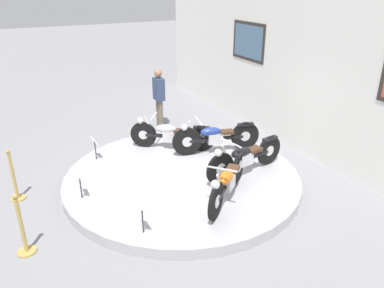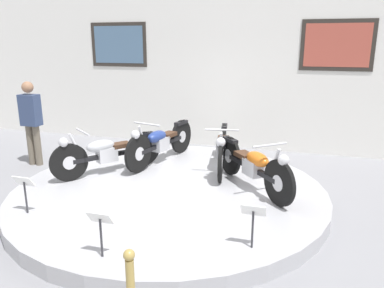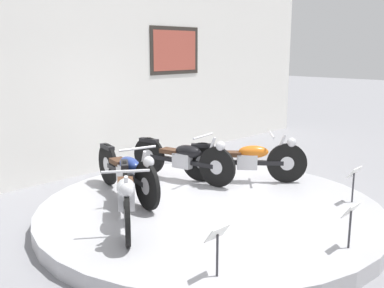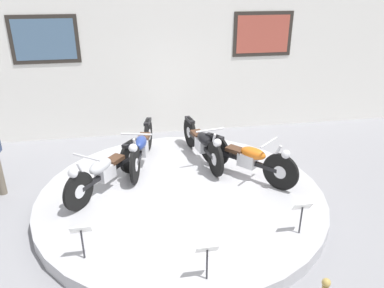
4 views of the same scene
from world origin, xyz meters
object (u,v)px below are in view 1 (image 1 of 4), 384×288
Objects in this scene: info_placard_front_centre at (80,180)px; info_placard_front_left at (95,144)px; motorcycle_orange at (228,180)px; motorcycle_blue at (215,136)px; info_placard_front_right at (142,212)px; stanchion_post_left_of_entry at (15,183)px; visitor_standing at (159,95)px; stanchion_post_right_of_entry at (23,234)px; motorcycle_silver at (170,134)px; motorcycle_black at (244,157)px.

info_placard_front_left is at bearing 156.73° from info_placard_front_centre.
motorcycle_blue is at bearing 156.05° from motorcycle_orange.
motorcycle_blue reaches higher than info_placard_front_right.
visitor_standing is at bearing 120.43° from stanchion_post_left_of_entry.
info_placard_front_centre is 0.31× the size of visitor_standing.
info_placard_front_right is at bearing -50.57° from motorcycle_blue.
motorcycle_blue is 1.92× the size of stanchion_post_left_of_entry.
info_placard_front_centre is 1.35m from stanchion_post_right_of_entry.
visitor_standing reaches higher than info_placard_front_left.
stanchion_post_right_of_entry is at bearing -44.21° from visitor_standing.
info_placard_front_right is (0.23, -1.67, -0.02)m from motorcycle_orange.
motorcycle_orange is 2.60m from info_placard_front_centre.
visitor_standing is 4.49m from stanchion_post_left_of_entry.
motorcycle_silver is at bearing 82.11° from info_placard_front_left.
stanchion_post_left_of_entry is at bearing -69.99° from info_placard_front_left.
stanchion_post_right_of_entry reaches higher than motorcycle_blue.
motorcycle_blue is at bearing 70.52° from info_placard_front_left.
stanchion_post_right_of_entry is at bearing -70.93° from motorcycle_blue.
visitor_standing reaches higher than motorcycle_silver.
motorcycle_black is 3.71m from visitor_standing.
motorcycle_black is 4.13m from stanchion_post_right_of_entry.
info_placard_front_right is at bearing -31.94° from motorcycle_silver.
stanchion_post_right_of_entry is at bearing 0.00° from stanchion_post_left_of_entry.
motorcycle_silver is at bearing 121.91° from stanchion_post_right_of_entry.
motorcycle_black is 1.02m from motorcycle_orange.
motorcycle_silver is 3.15m from info_placard_front_right.
motorcycle_blue is at bearing 179.90° from motorcycle_black.
motorcycle_black reaches higher than motorcycle_silver.
stanchion_post_left_of_entry is at bearing -109.05° from motorcycle_black.
info_placard_front_centre is 4.20m from visitor_standing.
motorcycle_black is at bearing 24.02° from motorcycle_silver.
stanchion_post_right_of_entry is at bearing -110.01° from info_placard_front_right.
visitor_standing reaches higher than motorcycle_blue.
stanchion_post_right_of_entry is (1.69, 0.00, 0.00)m from stanchion_post_left_of_entry.
motorcycle_blue is 2.62m from info_placard_front_left.
info_placard_front_centre is (-0.58, -3.09, -0.02)m from motorcycle_black.
motorcycle_silver is 2.59m from info_placard_front_centre.
motorcycle_blue reaches higher than motorcycle_black.
stanchion_post_left_of_entry is (-2.07, -3.32, -0.24)m from motorcycle_orange.
info_placard_front_right is at bearing -82.16° from motorcycle_orange.
info_placard_front_left is 1.00× the size of info_placard_front_right.
info_placard_front_left is 0.50× the size of stanchion_post_left_of_entry.
motorcycle_silver is 1.56× the size of stanchion_post_left_of_entry.
motorcycle_orange is 3.35m from stanchion_post_right_of_entry.
info_placard_front_right is (2.90, 0.00, 0.00)m from info_placard_front_left.
motorcycle_silver is at bearing -179.93° from motorcycle_orange.
info_placard_front_left is 0.50× the size of stanchion_post_right_of_entry.
motorcycle_silver reaches higher than info_placard_front_left.
stanchion_post_right_of_entry reaches higher than motorcycle_black.
stanchion_post_right_of_entry reaches higher than motorcycle_orange.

